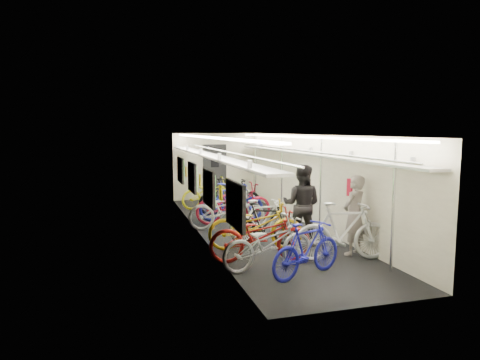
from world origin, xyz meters
TOP-DOWN VIEW (x-y plane):
  - train_car_shell at (-0.36, 0.71)m, footprint 10.00×10.00m
  - bicycle_0 at (-0.79, -3.01)m, footprint 1.89×0.92m
  - bicycle_1 at (-0.28, -3.59)m, footprint 1.67×1.03m
  - bicycle_2 at (-0.79, -2.58)m, footprint 2.05×0.97m
  - bicycle_3 at (-0.31, -1.44)m, footprint 1.62×0.96m
  - bicycle_4 at (-0.62, -1.76)m, footprint 2.11×1.12m
  - bicycle_5 at (-0.25, -1.18)m, footprint 1.68×0.66m
  - bicycle_6 at (-0.74, 0.23)m, footprint 2.02×0.89m
  - bicycle_7 at (-0.38, 1.12)m, footprint 1.84×0.74m
  - bicycle_8 at (-0.39, 0.85)m, footprint 2.11×0.78m
  - bicycle_9 at (-0.21, 1.90)m, footprint 1.93×0.78m
  - bicycle_10 at (-0.55, 3.21)m, footprint 1.98×0.95m
  - bicycle_11 at (0.77, -2.95)m, footprint 1.99×0.85m
  - passenger_near at (1.19, -2.64)m, footprint 0.70×0.61m
  - passenger_mid at (0.50, -1.60)m, footprint 1.09×1.04m
  - backpack at (1.57, -1.92)m, footprint 0.29×0.21m

SIDE VIEW (x-z plane):
  - bicycle_3 at x=-0.31m, z-range 0.00..0.94m
  - bicycle_0 at x=-0.79m, z-range 0.00..0.95m
  - bicycle_1 at x=-0.28m, z-range 0.00..0.97m
  - bicycle_5 at x=-0.25m, z-range 0.00..0.98m
  - bicycle_10 at x=-0.55m, z-range 0.00..1.00m
  - bicycle_6 at x=-0.74m, z-range 0.00..1.03m
  - bicycle_2 at x=-0.79m, z-range 0.00..1.04m
  - bicycle_4 at x=-0.62m, z-range 0.00..1.05m
  - bicycle_7 at x=-0.38m, z-range 0.00..1.08m
  - bicycle_8 at x=-0.39m, z-range 0.00..1.10m
  - bicycle_9 at x=-0.21m, z-range 0.00..1.12m
  - bicycle_11 at x=0.77m, z-range 0.00..1.16m
  - passenger_near at x=1.19m, z-range 0.00..1.63m
  - passenger_mid at x=0.50m, z-range 0.00..1.77m
  - backpack at x=1.57m, z-range 1.09..1.47m
  - train_car_shell at x=-0.36m, z-range -3.34..6.66m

